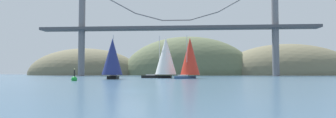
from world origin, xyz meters
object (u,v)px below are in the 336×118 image
Objects in this scene: sailboat_white_mainsail at (165,56)px; channel_buoy at (74,79)px; sailboat_navy_sail at (112,58)px; sailboat_scarlet_sail at (190,57)px.

channel_buoy is at bearing -120.09° from sailboat_white_mainsail.
channel_buoy is at bearing -105.86° from sailboat_navy_sail.
channel_buoy is (-3.75, -13.20, -4.70)m from sailboat_navy_sail.
sailboat_white_mainsail reaches higher than sailboat_scarlet_sail.
sailboat_navy_sail is 4.08× the size of channel_buoy.
sailboat_navy_sail is 20.50m from sailboat_scarlet_sail.
sailboat_scarlet_sail is 4.32× the size of channel_buoy.
sailboat_white_mainsail reaches higher than channel_buoy.
sailboat_white_mainsail is at bearing 147.93° from sailboat_scarlet_sail.
sailboat_scarlet_sail reaches higher than channel_buoy.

